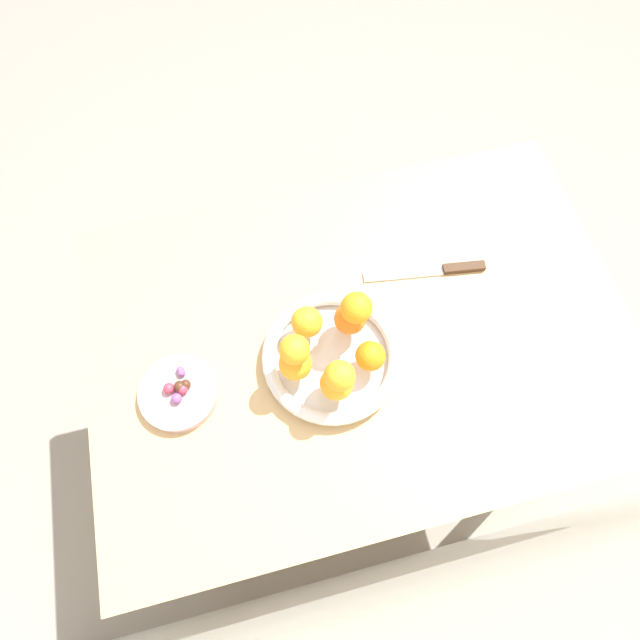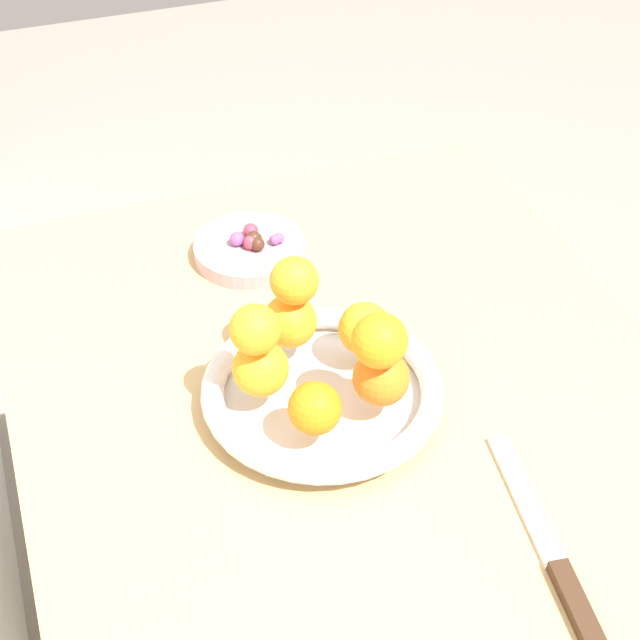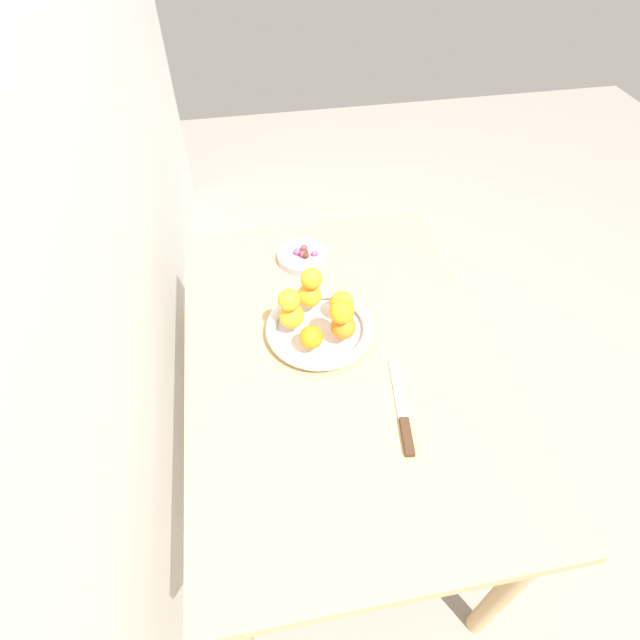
{
  "view_description": "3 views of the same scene",
  "coord_description": "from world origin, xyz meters",
  "px_view_note": "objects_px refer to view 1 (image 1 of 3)",
  "views": [
    {
      "loc": [
        0.17,
        0.34,
        1.68
      ],
      "look_at": [
        0.09,
        0.0,
        0.86
      ],
      "focal_mm": 28.0,
      "sensor_mm": 36.0,
      "label": 1
    },
    {
      "loc": [
        -0.66,
        0.31,
        1.53
      ],
      "look_at": [
        0.08,
        0.04,
        0.87
      ],
      "focal_mm": 55.0,
      "sensor_mm": 36.0,
      "label": 2
    },
    {
      "loc": [
        -0.75,
        0.19,
        1.69
      ],
      "look_at": [
        0.06,
        0.04,
        0.81
      ],
      "focal_mm": 28.0,
      "sensor_mm": 36.0,
      "label": 3
    }
  ],
  "objects_px": {
    "orange_1": "(307,322)",
    "candy_ball_2": "(169,388)",
    "orange_7": "(340,376)",
    "orange_5": "(295,350)",
    "candy_ball_3": "(178,385)",
    "orange_3": "(337,383)",
    "orange_4": "(370,356)",
    "fruit_bowl": "(332,357)",
    "candy_ball_7": "(186,384)",
    "dining_table": "(358,348)",
    "candy_ball_4": "(183,389)",
    "candy_ball_1": "(181,372)",
    "candy_ball_5": "(181,373)",
    "orange_0": "(350,319)",
    "orange_6": "(356,307)",
    "candy_dish": "(179,393)",
    "candy_ball_0": "(177,398)",
    "knife": "(435,270)",
    "orange_2": "(295,364)",
    "candy_ball_6": "(180,387)"
  },
  "relations": [
    {
      "from": "dining_table",
      "to": "candy_ball_2",
      "type": "xyz_separation_m",
      "value": [
        0.39,
        0.03,
        0.12
      ]
    },
    {
      "from": "candy_dish",
      "to": "candy_ball_0",
      "type": "distance_m",
      "value": 0.03
    },
    {
      "from": "orange_1",
      "to": "candy_ball_2",
      "type": "height_order",
      "value": "orange_1"
    },
    {
      "from": "orange_1",
      "to": "candy_ball_4",
      "type": "distance_m",
      "value": 0.26
    },
    {
      "from": "orange_6",
      "to": "orange_4",
      "type": "bearing_deg",
      "value": 97.71
    },
    {
      "from": "candy_dish",
      "to": "candy_ball_1",
      "type": "xyz_separation_m",
      "value": [
        -0.01,
        -0.03,
        0.02
      ]
    },
    {
      "from": "candy_ball_3",
      "to": "orange_6",
      "type": "bearing_deg",
      "value": -175.07
    },
    {
      "from": "orange_6",
      "to": "orange_7",
      "type": "bearing_deg",
      "value": 62.18
    },
    {
      "from": "orange_6",
      "to": "candy_ball_6",
      "type": "bearing_deg",
      "value": 5.9
    },
    {
      "from": "orange_7",
      "to": "orange_5",
      "type": "bearing_deg",
      "value": -45.29
    },
    {
      "from": "candy_ball_1",
      "to": "candy_ball_5",
      "type": "height_order",
      "value": "same"
    },
    {
      "from": "orange_3",
      "to": "candy_ball_3",
      "type": "xyz_separation_m",
      "value": [
        0.29,
        -0.08,
        -0.04
      ]
    },
    {
      "from": "candy_ball_7",
      "to": "candy_ball_5",
      "type": "bearing_deg",
      "value": -78.94
    },
    {
      "from": "fruit_bowl",
      "to": "candy_dish",
      "type": "relative_size",
      "value": 1.8
    },
    {
      "from": "dining_table",
      "to": "candy_ball_4",
      "type": "distance_m",
      "value": 0.38
    },
    {
      "from": "orange_6",
      "to": "knife",
      "type": "height_order",
      "value": "orange_6"
    },
    {
      "from": "orange_6",
      "to": "candy_ball_3",
      "type": "bearing_deg",
      "value": 4.93
    },
    {
      "from": "orange_2",
      "to": "candy_ball_5",
      "type": "height_order",
      "value": "orange_2"
    },
    {
      "from": "candy_ball_1",
      "to": "candy_ball_5",
      "type": "distance_m",
      "value": 0.0
    },
    {
      "from": "orange_1",
      "to": "candy_ball_3",
      "type": "bearing_deg",
      "value": 10.45
    },
    {
      "from": "knife",
      "to": "fruit_bowl",
      "type": "bearing_deg",
      "value": 27.73
    },
    {
      "from": "orange_5",
      "to": "candy_ball_1",
      "type": "distance_m",
      "value": 0.24
    },
    {
      "from": "orange_4",
      "to": "candy_ball_5",
      "type": "distance_m",
      "value": 0.36
    },
    {
      "from": "knife",
      "to": "orange_3",
      "type": "bearing_deg",
      "value": 36.96
    },
    {
      "from": "orange_5",
      "to": "candy_ball_5",
      "type": "distance_m",
      "value": 0.24
    },
    {
      "from": "orange_7",
      "to": "candy_ball_6",
      "type": "relative_size",
      "value": 2.54
    },
    {
      "from": "orange_1",
      "to": "candy_ball_3",
      "type": "relative_size",
      "value": 4.02
    },
    {
      "from": "dining_table",
      "to": "candy_ball_6",
      "type": "distance_m",
      "value": 0.39
    },
    {
      "from": "orange_3",
      "to": "orange_1",
      "type": "bearing_deg",
      "value": -79.61
    },
    {
      "from": "orange_2",
      "to": "orange_6",
      "type": "xyz_separation_m",
      "value": [
        -0.13,
        -0.06,
        0.06
      ]
    },
    {
      "from": "orange_0",
      "to": "orange_3",
      "type": "xyz_separation_m",
      "value": [
        0.06,
        0.12,
        0.0
      ]
    },
    {
      "from": "orange_0",
      "to": "orange_2",
      "type": "relative_size",
      "value": 0.99
    },
    {
      "from": "orange_3",
      "to": "candy_ball_4",
      "type": "height_order",
      "value": "orange_3"
    },
    {
      "from": "fruit_bowl",
      "to": "candy_ball_7",
      "type": "xyz_separation_m",
      "value": [
        0.28,
        -0.01,
        0.01
      ]
    },
    {
      "from": "candy_dish",
      "to": "orange_6",
      "type": "height_order",
      "value": "orange_6"
    },
    {
      "from": "orange_0",
      "to": "orange_5",
      "type": "height_order",
      "value": "orange_5"
    },
    {
      "from": "orange_2",
      "to": "candy_ball_5",
      "type": "distance_m",
      "value": 0.22
    },
    {
      "from": "orange_0",
      "to": "orange_7",
      "type": "distance_m",
      "value": 0.14
    },
    {
      "from": "orange_3",
      "to": "orange_4",
      "type": "distance_m",
      "value": 0.08
    },
    {
      "from": "orange_5",
      "to": "orange_7",
      "type": "height_order",
      "value": "same"
    },
    {
      "from": "orange_7",
      "to": "candy_ball_5",
      "type": "bearing_deg",
      "value": -21.07
    },
    {
      "from": "candy_ball_0",
      "to": "knife",
      "type": "relative_size",
      "value": 0.07
    },
    {
      "from": "orange_5",
      "to": "orange_0",
      "type": "bearing_deg",
      "value": -154.45
    },
    {
      "from": "orange_6",
      "to": "dining_table",
      "type": "bearing_deg",
      "value": 173.0
    },
    {
      "from": "candy_ball_0",
      "to": "knife",
      "type": "xyz_separation_m",
      "value": [
        -0.57,
        -0.15,
        -0.03
      ]
    },
    {
      "from": "orange_3",
      "to": "candy_ball_6",
      "type": "xyz_separation_m",
      "value": [
        0.28,
        -0.08,
        -0.04
      ]
    },
    {
      "from": "orange_6",
      "to": "orange_7",
      "type": "height_order",
      "value": "orange_6"
    },
    {
      "from": "candy_ball_2",
      "to": "orange_6",
      "type": "bearing_deg",
      "value": -174.71
    },
    {
      "from": "dining_table",
      "to": "orange_3",
      "type": "relative_size",
      "value": 17.77
    },
    {
      "from": "orange_2",
      "to": "orange_5",
      "type": "bearing_deg",
      "value": -115.22
    }
  ]
}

